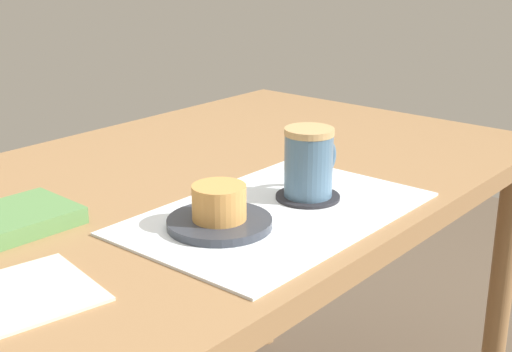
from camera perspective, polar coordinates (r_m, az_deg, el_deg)
name	(u,v)px	position (r m, az deg, el deg)	size (l,w,h in m)	color
dining_table	(183,224)	(1.21, -5.83, -3.81)	(1.35, 0.76, 0.72)	#997047
placemat	(277,213)	(1.04, 1.69, -2.96)	(0.45, 0.29, 0.00)	white
pastry_plate	(220,223)	(0.98, -2.94, -3.76)	(0.15, 0.15, 0.01)	#333842
pastry	(219,202)	(0.97, -2.97, -2.11)	(0.07, 0.07, 0.05)	tan
coffee_coaster	(308,197)	(1.09, 4.16, -1.66)	(0.10, 0.10, 0.01)	#232328
coffee_mug	(310,162)	(1.08, 4.31, 1.14)	(0.11, 0.07, 0.11)	slate
paper_napkin	(24,294)	(0.85, -18.08, -8.98)	(0.15, 0.15, 0.00)	silver
small_book	(7,222)	(1.04, -19.28, -3.46)	(0.18, 0.12, 0.02)	#598C4C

